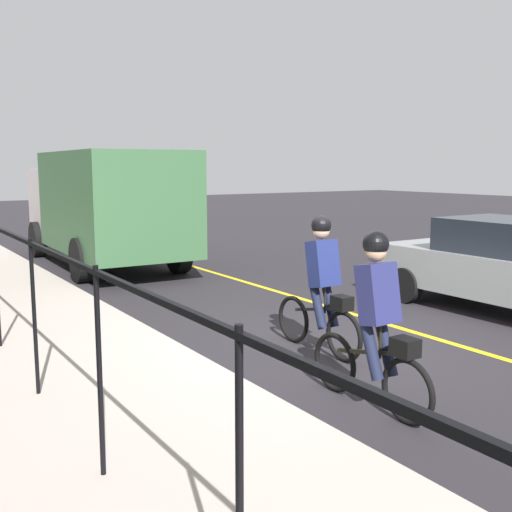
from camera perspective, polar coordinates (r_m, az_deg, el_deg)
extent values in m
plane|color=#272328|center=(8.46, 6.61, -8.53)|extent=(80.00, 80.00, 0.00)
cube|color=yellow|center=(9.52, 14.11, -6.78)|extent=(36.00, 0.12, 0.01)
cube|color=#B5A69C|center=(6.89, -16.28, -12.15)|extent=(40.00, 3.20, 0.15)
cylinder|color=black|center=(3.06, -1.55, -21.04)|extent=(0.04, 0.04, 1.60)
cylinder|color=black|center=(4.72, -14.40, -10.47)|extent=(0.04, 0.04, 1.60)
cylinder|color=black|center=(6.55, -19.98, -5.39)|extent=(0.04, 0.04, 1.60)
cube|color=black|center=(7.38, -22.03, 1.92)|extent=(21.72, 0.04, 0.04)
torus|color=black|center=(6.83, 7.34, -9.80)|extent=(0.66, 0.07, 0.66)
torus|color=black|center=(6.12, 13.96, -12.15)|extent=(0.66, 0.07, 0.66)
cube|color=black|center=(6.39, 10.52, -8.81)|extent=(0.93, 0.05, 0.24)
cylinder|color=black|center=(6.24, 11.52, -7.81)|extent=(0.03, 0.03, 0.35)
cube|color=navy|center=(6.16, 11.32, -3.46)|extent=(0.35, 0.36, 0.63)
sphere|color=tan|center=(6.13, 11.10, 0.46)|extent=(0.22, 0.22, 0.22)
sphere|color=black|center=(6.12, 11.12, 1.11)|extent=(0.26, 0.26, 0.26)
cylinder|color=#191E38|center=(6.21, 10.65, -8.35)|extent=(0.34, 0.12, 0.65)
cylinder|color=#191E38|center=(6.35, 11.96, -8.02)|extent=(0.34, 0.12, 0.65)
cube|color=black|center=(6.02, 13.74, -8.28)|extent=(0.24, 0.20, 0.18)
torus|color=black|center=(8.61, 3.50, -5.91)|extent=(0.66, 0.07, 0.66)
torus|color=black|center=(7.83, 8.20, -7.44)|extent=(0.66, 0.07, 0.66)
cube|color=black|center=(8.15, 5.76, -4.94)|extent=(0.93, 0.05, 0.24)
cylinder|color=black|center=(8.00, 6.46, -4.10)|extent=(0.03, 0.03, 0.35)
cube|color=navy|center=(7.95, 6.29, -0.69)|extent=(0.35, 0.36, 0.63)
sphere|color=tan|center=(7.93, 6.10, 2.35)|extent=(0.22, 0.22, 0.22)
sphere|color=black|center=(7.93, 6.11, 2.86)|extent=(0.26, 0.26, 0.26)
cylinder|color=#191E38|center=(7.97, 5.77, -4.50)|extent=(0.34, 0.12, 0.65)
cylinder|color=#191E38|center=(8.10, 6.86, -4.32)|extent=(0.34, 0.12, 0.65)
cube|color=black|center=(7.76, 8.02, -4.37)|extent=(0.24, 0.20, 0.18)
cube|color=gray|center=(11.06, 22.57, -1.54)|extent=(4.40, 1.80, 0.70)
cylinder|color=black|center=(11.38, 13.81, -2.65)|extent=(0.64, 0.22, 0.64)
cylinder|color=black|center=(12.66, 19.10, -1.77)|extent=(0.64, 0.22, 0.64)
cube|color=#365E3A|center=(14.65, -13.03, 4.96)|extent=(4.84, 2.56, 2.30)
cube|color=beige|center=(17.94, -16.44, 4.79)|extent=(1.89, 2.27, 1.90)
cylinder|color=black|center=(17.63, -19.71, 1.48)|extent=(0.97, 0.33, 0.96)
cylinder|color=black|center=(18.20, -12.79, 1.97)|extent=(0.97, 0.33, 0.96)
cylinder|color=black|center=(13.44, -15.99, -0.37)|extent=(0.97, 0.33, 0.96)
cylinder|color=black|center=(14.18, -7.23, 0.33)|extent=(0.97, 0.33, 0.96)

